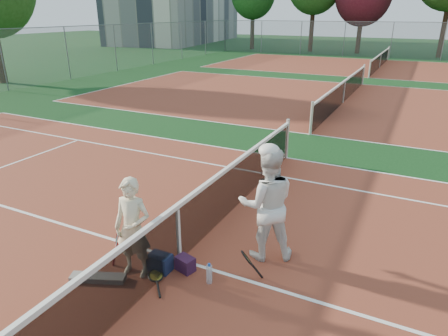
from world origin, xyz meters
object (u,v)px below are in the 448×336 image
object	(u,v)px
racket_spare	(156,276)
sports_bag_purple	(185,264)
net_main	(179,233)
racket_red	(118,249)
player_a	(133,228)
racket_black_held	(247,266)
sports_bag_navy	(160,263)
water_bottle	(209,274)
player_b	(267,204)

from	to	relation	value
racket_spare	sports_bag_purple	bearing A→B (deg)	-79.23
net_main	racket_red	world-z (taller)	net_main
net_main	sports_bag_purple	size ratio (longest dim) A/B	37.83
player_a	racket_spare	world-z (taller)	player_a
racket_spare	net_main	bearing A→B (deg)	-48.58
racket_spare	racket_red	bearing A→B (deg)	43.85
net_main	racket_black_held	bearing A→B (deg)	-0.33
sports_bag_navy	water_bottle	world-z (taller)	water_bottle
player_a	water_bottle	xyz separation A→B (m)	(1.13, 0.28, -0.64)
player_a	net_main	bearing A→B (deg)	44.16
player_b	sports_bag_navy	world-z (taller)	player_b
player_b	sports_bag_navy	size ratio (longest dim) A/B	5.30
net_main	sports_bag_navy	distance (m)	0.53
player_b	racket_black_held	size ratio (longest dim) A/B	3.62
player_b	sports_bag_purple	bearing A→B (deg)	16.55
player_b	racket_spare	bearing A→B (deg)	18.72
sports_bag_navy	racket_black_held	bearing A→B (deg)	15.23
player_a	racket_spare	size ratio (longest dim) A/B	2.63
player_a	racket_black_held	world-z (taller)	player_a
racket_red	racket_spare	world-z (taller)	racket_red
player_a	player_b	bearing A→B (deg)	30.04
racket_black_held	racket_spare	world-z (taller)	racket_black_held
sports_bag_navy	sports_bag_purple	distance (m)	0.39
player_a	sports_bag_purple	bearing A→B (deg)	21.08
racket_red	water_bottle	world-z (taller)	racket_red
sports_bag_navy	sports_bag_purple	xyz separation A→B (m)	(0.35, 0.17, -0.02)
player_b	water_bottle	size ratio (longest dim) A/B	6.26
racket_spare	sports_bag_purple	world-z (taller)	sports_bag_purple
player_a	sports_bag_navy	bearing A→B (deg)	26.29
racket_spare	sports_bag_navy	xyz separation A→B (m)	(-0.07, 0.21, 0.10)
racket_red	water_bottle	distance (m)	1.53
racket_red	racket_black_held	bearing A→B (deg)	-28.54
net_main	player_b	world-z (taller)	player_b
player_a	racket_spare	distance (m)	0.83
net_main	sports_bag_navy	xyz separation A→B (m)	(-0.13, -0.36, -0.37)
net_main	sports_bag_navy	size ratio (longest dim) A/B	30.98
sports_bag_navy	water_bottle	bearing A→B (deg)	4.61
sports_bag_purple	player_b	bearing A→B (deg)	44.94
net_main	water_bottle	world-z (taller)	net_main
player_a	racket_spare	bearing A→B (deg)	-9.49
sports_bag_purple	water_bottle	size ratio (longest dim) A/B	0.97
player_a	sports_bag_purple	world-z (taller)	player_a
racket_red	sports_bag_navy	bearing A→B (deg)	-29.56
sports_bag_purple	water_bottle	world-z (taller)	water_bottle
player_a	sports_bag_navy	xyz separation A→B (m)	(0.29, 0.21, -0.65)
racket_red	sports_bag_purple	size ratio (longest dim) A/B	2.04
racket_spare	water_bottle	bearing A→B (deg)	-112.67
racket_red	net_main	bearing A→B (deg)	-9.77
player_b	racket_black_held	bearing A→B (deg)	61.63
racket_black_held	racket_red	bearing A→B (deg)	-26.80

